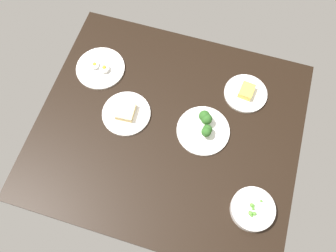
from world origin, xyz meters
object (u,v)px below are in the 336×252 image
at_px(plate_eggs, 100,68).
at_px(plate_sandwich, 126,113).
at_px(plate_cheese, 246,93).
at_px(bowl_peas, 253,209).
at_px(plate_broccoli, 204,128).

xyz_separation_m(plate_eggs, plate_sandwich, (-0.19, 0.18, 0.00)).
bearing_deg(plate_cheese, bowl_peas, 104.51).
bearing_deg(plate_cheese, plate_eggs, 5.56).
bearing_deg(bowl_peas, plate_broccoli, -46.05).
xyz_separation_m(plate_cheese, bowl_peas, (-0.13, 0.49, 0.01)).
bearing_deg(plate_eggs, plate_sandwich, 136.34).
distance_m(plate_broccoli, plate_sandwich, 0.34).
xyz_separation_m(plate_eggs, bowl_peas, (-0.79, 0.43, 0.01)).
xyz_separation_m(plate_cheese, plate_eggs, (0.66, 0.06, -0.00)).
xyz_separation_m(plate_cheese, plate_broccoli, (0.13, 0.22, 0.01)).
bearing_deg(plate_eggs, plate_broccoli, 163.60).
height_order(plate_broccoli, plate_sandwich, plate_broccoli).
distance_m(plate_eggs, plate_sandwich, 0.26).
relative_size(plate_broccoli, bowl_peas, 1.32).
xyz_separation_m(plate_broccoli, plate_eggs, (0.53, -0.16, -0.01)).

